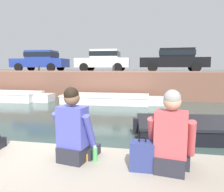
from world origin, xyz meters
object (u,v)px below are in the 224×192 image
object	(u,v)px
boat_moored_west_white	(6,96)
boat_moored_central_white	(110,99)
car_centre_black	(175,59)
mooring_bollard_mid	(114,68)
person_seated_middle	(171,140)
bottle_drink	(95,154)
mooring_bollard_west	(39,68)
person_seated_right	(75,132)
backpack_on_ledge	(142,156)
car_left_inner_white	(104,60)
car_leftmost_blue	(41,60)

from	to	relation	value
boat_moored_west_white	boat_moored_central_white	bearing A→B (deg)	1.13
car_centre_black	mooring_bollard_mid	bearing A→B (deg)	-157.31
boat_moored_west_white	mooring_bollard_mid	world-z (taller)	mooring_bollard_mid
person_seated_middle	bottle_drink	xyz separation A→B (m)	(-0.94, 0.08, -0.28)
mooring_bollard_west	person_seated_right	world-z (taller)	mooring_bollard_west
boat_moored_central_white	mooring_bollard_mid	distance (m)	2.38
car_centre_black	mooring_bollard_mid	xyz separation A→B (m)	(-3.88, -1.62, -0.61)
mooring_bollard_mid	person_seated_right	distance (m)	11.31
mooring_bollard_west	person_seated_middle	bearing A→B (deg)	-54.73
bottle_drink	backpack_on_ledge	size ratio (longest dim) A/B	0.50
mooring_bollard_west	mooring_bollard_mid	world-z (taller)	same
mooring_bollard_west	car_centre_black	bearing A→B (deg)	10.13
boat_moored_central_white	car_centre_black	world-z (taller)	car_centre_black
boat_moored_west_white	person_seated_right	distance (m)	12.44
car_left_inner_white	bottle_drink	distance (m)	13.21
mooring_bollard_mid	person_seated_right	size ratio (longest dim) A/B	0.46
mooring_bollard_mid	person_seated_right	xyz separation A→B (m)	(1.56, -11.18, -0.77)
car_left_inner_white	person_seated_right	world-z (taller)	car_left_inner_white
boat_moored_west_white	backpack_on_ledge	distance (m)	13.09
car_left_inner_white	mooring_bollard_mid	world-z (taller)	car_left_inner_white
boat_moored_central_white	person_seated_right	xyz separation A→B (m)	(1.48, -9.55, 0.97)
mooring_bollard_mid	person_seated_middle	distance (m)	11.61
car_left_inner_white	mooring_bollard_west	bearing A→B (deg)	-158.84
boat_moored_central_white	backpack_on_ledge	xyz separation A→B (m)	(2.36, -9.65, 0.76)
car_left_inner_white	car_centre_black	world-z (taller)	same
person_seated_right	person_seated_middle	bearing A→B (deg)	-3.35
boat_moored_west_white	car_left_inner_white	xyz separation A→B (m)	(5.51, 3.38, 2.32)
person_seated_middle	backpack_on_ledge	distance (m)	0.39
car_centre_black	mooring_bollard_mid	world-z (taller)	car_centre_black
boat_moored_west_white	mooring_bollard_west	size ratio (longest dim) A/B	12.76
car_centre_black	bottle_drink	distance (m)	13.06
boat_moored_west_white	car_left_inner_white	size ratio (longest dim) A/B	1.48
backpack_on_ledge	car_leftmost_blue	bearing A→B (deg)	122.90
boat_moored_central_white	car_left_inner_white	bearing A→B (deg)	108.24
boat_moored_central_white	car_left_inner_white	world-z (taller)	car_left_inner_white
car_left_inner_white	person_seated_right	distance (m)	13.13
car_left_inner_white	car_centre_black	bearing A→B (deg)	-0.04
boat_moored_west_white	person_seated_right	bearing A→B (deg)	-49.42
person_seated_middle	car_leftmost_blue	bearing A→B (deg)	123.98
boat_moored_west_white	mooring_bollard_west	world-z (taller)	mooring_bollard_west
boat_moored_west_white	car_leftmost_blue	xyz separation A→B (m)	(0.60, 3.38, 2.32)
person_seated_right	backpack_on_ledge	distance (m)	0.91
car_left_inner_white	person_seated_middle	world-z (taller)	car_left_inner_white
car_left_inner_white	car_centre_black	distance (m)	4.87
backpack_on_ledge	boat_moored_west_white	bearing A→B (deg)	133.22
bottle_drink	backpack_on_ledge	xyz separation A→B (m)	(0.61, -0.11, 0.07)
mooring_bollard_mid	bottle_drink	xyz separation A→B (m)	(1.83, -11.17, -1.05)
mooring_bollard_west	backpack_on_ledge	world-z (taller)	mooring_bollard_west
car_leftmost_blue	person_seated_right	size ratio (longest dim) A/B	4.27
person_seated_right	backpack_on_ledge	world-z (taller)	person_seated_right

